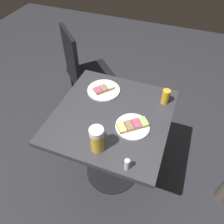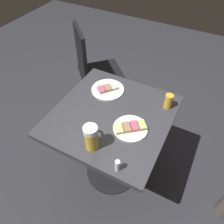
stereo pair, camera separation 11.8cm
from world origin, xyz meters
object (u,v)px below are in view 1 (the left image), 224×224
(plate_far, at_px, (133,126))
(beer_glass_small, at_px, (166,97))
(salt_shaker, at_px, (127,164))
(beer_mug, at_px, (97,139))
(cafe_chair, at_px, (84,71))
(plate_near, at_px, (104,90))

(plate_far, distance_m, beer_glass_small, 0.31)
(plate_far, relative_size, salt_shaker, 2.83)
(beer_mug, height_order, cafe_chair, cafe_chair)
(plate_near, distance_m, plate_far, 0.38)
(plate_near, height_order, beer_mug, beer_mug)
(plate_near, distance_m, beer_glass_small, 0.43)
(beer_glass_small, height_order, cafe_chair, cafe_chair)
(plate_near, relative_size, plate_far, 1.11)
(plate_far, distance_m, beer_mug, 0.26)
(plate_far, bearing_deg, beer_mug, 146.47)
(beer_mug, bearing_deg, beer_glass_small, -29.30)
(plate_far, bearing_deg, salt_shaker, -169.33)
(beer_mug, relative_size, beer_glass_small, 1.58)
(plate_far, relative_size, cafe_chair, 0.22)
(beer_mug, xyz_separation_m, salt_shaker, (-0.07, -0.19, -0.04))
(beer_mug, distance_m, beer_glass_small, 0.56)
(beer_glass_small, bearing_deg, cafe_chair, 67.08)
(plate_near, relative_size, beer_mug, 1.43)
(plate_near, xyz_separation_m, beer_mug, (-0.46, -0.15, 0.07))
(salt_shaker, bearing_deg, cafe_chair, 37.79)
(beer_glass_small, distance_m, salt_shaker, 0.56)
(plate_far, height_order, beer_glass_small, beer_glass_small)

